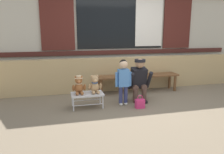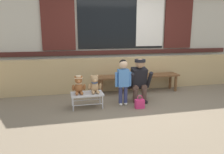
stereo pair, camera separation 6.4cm
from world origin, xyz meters
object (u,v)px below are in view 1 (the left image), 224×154
(teddy_bear_with_hat, at_px, (79,85))
(child_standing, at_px, (123,77))
(teddy_bear_plain, at_px, (95,85))
(small_display_bench, at_px, (87,95))
(adult_crouching, at_px, (139,80))
(wooden_bench_long, at_px, (138,78))
(handbag_on_ground, at_px, (140,103))

(teddy_bear_with_hat, bearing_deg, child_standing, -1.34)
(teddy_bear_plain, relative_size, child_standing, 0.38)
(small_display_bench, distance_m, teddy_bear_plain, 0.25)
(teddy_bear_with_hat, bearing_deg, adult_crouching, 6.21)
(teddy_bear_plain, height_order, child_standing, child_standing)
(wooden_bench_long, height_order, handbag_on_ground, wooden_bench_long)
(adult_crouching, bearing_deg, small_display_bench, -172.84)
(child_standing, bearing_deg, small_display_bench, 178.53)
(teddy_bear_with_hat, xyz_separation_m, teddy_bear_plain, (0.32, -0.00, -0.01))
(teddy_bear_with_hat, height_order, handbag_on_ground, teddy_bear_with_hat)
(teddy_bear_with_hat, bearing_deg, wooden_bench_long, 28.08)
(small_display_bench, relative_size, teddy_bear_with_hat, 1.76)
(handbag_on_ground, bearing_deg, teddy_bear_with_hat, 165.79)
(teddy_bear_with_hat, bearing_deg, small_display_bench, -0.77)
(small_display_bench, bearing_deg, handbag_on_ground, -16.22)
(wooden_bench_long, height_order, teddy_bear_with_hat, teddy_bear_with_hat)
(teddy_bear_with_hat, xyz_separation_m, child_standing, (0.91, -0.02, 0.12))
(wooden_bench_long, distance_m, teddy_bear_with_hat, 1.77)
(child_standing, xyz_separation_m, handbag_on_ground, (0.27, -0.28, -0.50))
(handbag_on_ground, bearing_deg, adult_crouching, 71.78)
(wooden_bench_long, relative_size, child_standing, 2.19)
(teddy_bear_with_hat, relative_size, adult_crouching, 0.38)
(small_display_bench, distance_m, child_standing, 0.82)
(wooden_bench_long, xyz_separation_m, child_standing, (-0.65, -0.85, 0.22))
(adult_crouching, bearing_deg, child_standing, -158.23)
(small_display_bench, xyz_separation_m, teddy_bear_with_hat, (-0.16, 0.00, 0.21))
(wooden_bench_long, xyz_separation_m, handbag_on_ground, (-0.38, -1.13, -0.28))
(teddy_bear_with_hat, xyz_separation_m, adult_crouching, (1.32, 0.14, 0.01))
(small_display_bench, xyz_separation_m, adult_crouching, (1.16, 0.15, 0.21))
(wooden_bench_long, height_order, adult_crouching, adult_crouching)
(teddy_bear_plain, bearing_deg, handbag_on_ground, -19.12)
(handbag_on_ground, bearing_deg, small_display_bench, 163.78)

